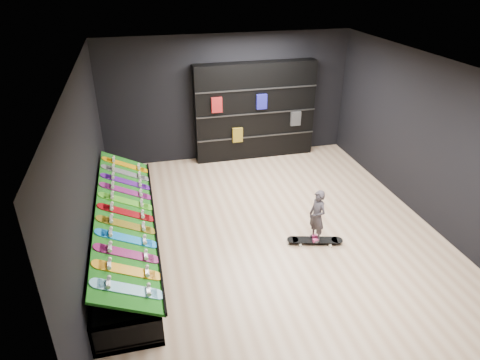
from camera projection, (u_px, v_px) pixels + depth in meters
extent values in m
cube|color=#CEAD8B|center=(269.00, 230.00, 7.94)|extent=(6.00, 7.00, 0.01)
cube|color=white|center=(275.00, 67.00, 6.56)|extent=(6.00, 7.00, 0.01)
cube|color=black|center=(227.00, 98.00, 10.27)|extent=(6.00, 0.02, 3.00)
cube|color=black|center=(378.00, 296.00, 4.23)|extent=(6.00, 0.02, 3.00)
cube|color=black|center=(87.00, 175.00, 6.62)|extent=(0.02, 7.00, 3.00)
cube|color=black|center=(426.00, 140.00, 7.89)|extent=(0.02, 7.00, 3.00)
cube|color=#10570D|center=(126.00, 214.00, 7.09)|extent=(0.92, 4.50, 0.46)
cube|color=black|center=(255.00, 111.00, 10.40)|extent=(2.95, 0.34, 2.36)
imported|color=black|center=(316.00, 226.00, 7.38)|extent=(0.21, 0.25, 0.58)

